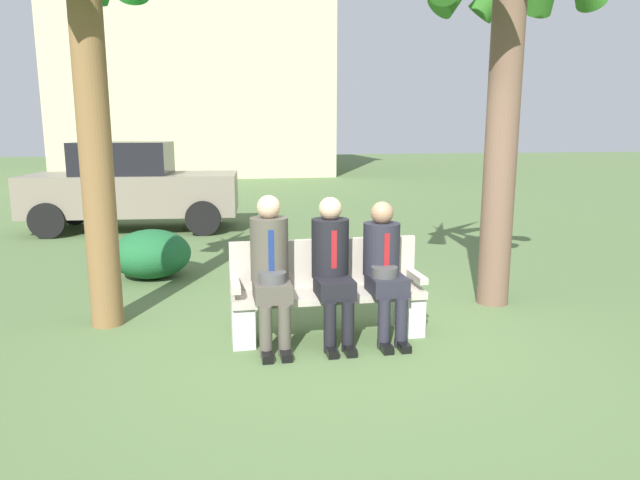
% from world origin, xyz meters
% --- Properties ---
extents(ground_plane, '(80.00, 80.00, 0.00)m').
position_xyz_m(ground_plane, '(0.00, 0.00, 0.00)').
color(ground_plane, '#516B3D').
extents(park_bench, '(1.77, 0.44, 0.90)m').
position_xyz_m(park_bench, '(-0.19, 0.33, 0.42)').
color(park_bench, '#B7AD9E').
rests_on(park_bench, ground).
extents(seated_man_left, '(0.34, 0.72, 1.34)m').
position_xyz_m(seated_man_left, '(-0.73, 0.21, 0.74)').
color(seated_man_left, '#4C473D').
rests_on(seated_man_left, ground).
extents(seated_man_middle, '(0.34, 0.72, 1.31)m').
position_xyz_m(seated_man_middle, '(-0.17, 0.21, 0.73)').
color(seated_man_middle, black).
rests_on(seated_man_middle, ground).
extents(seated_man_right, '(0.34, 0.72, 1.26)m').
position_xyz_m(seated_man_right, '(0.31, 0.20, 0.70)').
color(seated_man_right, '#23232D').
rests_on(seated_man_right, ground).
extents(shrub_near_bench, '(1.02, 0.93, 0.64)m').
position_xyz_m(shrub_near_bench, '(-2.01, 2.85, 0.32)').
color(shrub_near_bench, '#1C5B2F').
rests_on(shrub_near_bench, ground).
extents(parked_car_near, '(4.02, 1.97, 1.68)m').
position_xyz_m(parked_car_near, '(-2.71, 6.71, 0.84)').
color(parked_car_near, slate).
rests_on(parked_car_near, ground).
extents(building_backdrop, '(11.56, 8.09, 12.13)m').
position_xyz_m(building_backdrop, '(-1.67, 21.92, 6.09)').
color(building_backdrop, '#BBB88F').
rests_on(building_backdrop, ground).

